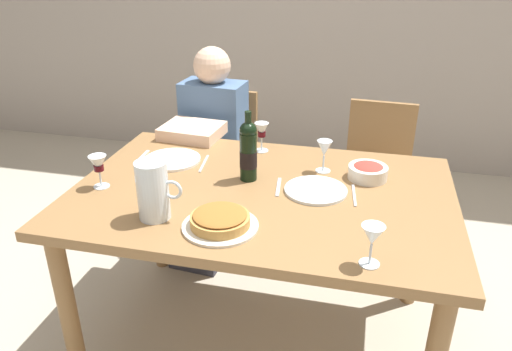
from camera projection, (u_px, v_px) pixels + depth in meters
name	position (u px, v px, depth m)	size (l,w,h in m)	color
ground_plane	(261.00, 336.00, 2.28)	(8.00, 8.00, 0.00)	#B2A893
dining_table	(262.00, 210.00, 1.99)	(1.50, 1.00, 0.76)	olive
wine_bottle	(248.00, 151.00, 1.99)	(0.07, 0.07, 0.29)	black
water_pitcher	(153.00, 194.00, 1.72)	(0.17, 0.11, 0.21)	silver
baked_tart	(220.00, 220.00, 1.68)	(0.27, 0.27, 0.06)	silver
salad_bowl	(368.00, 171.00, 2.03)	(0.16, 0.16, 0.07)	silver
wine_glass_left_diner	(372.00, 237.00, 1.46)	(0.07, 0.07, 0.14)	silver
wine_glass_right_diner	(262.00, 132.00, 2.27)	(0.07, 0.07, 0.14)	silver
wine_glass_centre	(98.00, 165.00, 1.93)	(0.07, 0.07, 0.14)	silver
wine_glass_spare	(324.00, 150.00, 2.07)	(0.06, 0.06, 0.14)	silver
dinner_plate_left_setting	(172.00, 160.00, 2.21)	(0.25, 0.25, 0.01)	white
dinner_plate_right_setting	(316.00, 190.00, 1.94)	(0.25, 0.25, 0.01)	silver
fork_left_setting	(142.00, 157.00, 2.24)	(0.16, 0.01, 0.01)	silver
knife_left_setting	(204.00, 163.00, 2.18)	(0.18, 0.01, 0.01)	silver
knife_right_setting	(354.00, 195.00, 1.91)	(0.18, 0.01, 0.01)	silver
spoon_right_setting	(278.00, 187.00, 1.97)	(0.16, 0.01, 0.01)	silver
chair_left	(223.00, 155.00, 2.94)	(0.43, 0.43, 0.87)	olive
diner_left	(207.00, 151.00, 2.69)	(0.36, 0.52, 1.16)	#4C6B93
chair_right	(376.00, 172.00, 2.72)	(0.42, 0.42, 0.87)	olive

